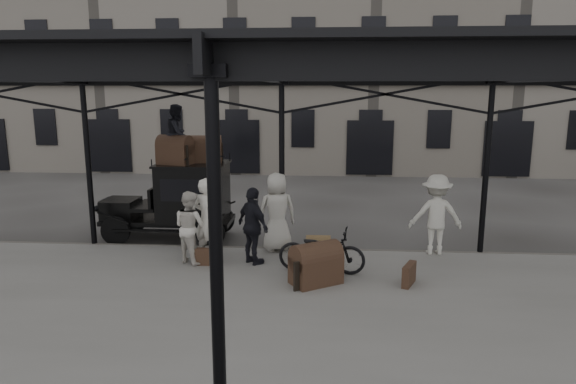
% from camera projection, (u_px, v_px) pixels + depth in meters
% --- Properties ---
extents(ground, '(120.00, 120.00, 0.00)m').
position_uv_depth(ground, '(274.00, 282.00, 11.33)').
color(ground, '#383533').
rests_on(ground, ground).
extents(platform, '(28.00, 8.00, 0.15)m').
position_uv_depth(platform, '(264.00, 318.00, 9.36)').
color(platform, slate).
rests_on(platform, ground).
extents(canopy, '(22.50, 9.00, 4.74)m').
position_uv_depth(canopy, '(263.00, 64.00, 8.73)').
color(canopy, black).
rests_on(canopy, ground).
extents(building_frontage, '(64.00, 8.00, 14.00)m').
position_uv_depth(building_frontage, '(307.00, 35.00, 27.53)').
color(building_frontage, slate).
rests_on(building_frontage, ground).
extents(taxi, '(3.65, 1.55, 2.18)m').
position_uv_depth(taxi, '(182.00, 197.00, 14.29)').
color(taxi, black).
rests_on(taxi, ground).
extents(porter_left, '(0.86, 0.73, 1.99)m').
position_uv_depth(porter_left, '(207.00, 219.00, 12.14)').
color(porter_left, silver).
rests_on(porter_left, platform).
extents(porter_midleft, '(1.05, 1.01, 1.71)m').
position_uv_depth(porter_midleft, '(190.00, 227.00, 12.00)').
color(porter_midleft, beige).
rests_on(porter_midleft, platform).
extents(porter_centre, '(1.13, 0.92, 1.99)m').
position_uv_depth(porter_centre, '(277.00, 212.00, 12.87)').
color(porter_centre, beige).
rests_on(porter_centre, platform).
extents(porter_official, '(1.06, 1.08, 1.82)m').
position_uv_depth(porter_official, '(253.00, 226.00, 11.87)').
color(porter_official, black).
rests_on(porter_official, platform).
extents(porter_right, '(1.29, 0.75, 1.99)m').
position_uv_depth(porter_right, '(436.00, 215.00, 12.59)').
color(porter_right, beige).
rests_on(porter_right, platform).
extents(bicycle, '(2.02, 0.94, 1.02)m').
position_uv_depth(bicycle, '(322.00, 250.00, 11.38)').
color(bicycle, black).
rests_on(bicycle, platform).
extents(porter_roof, '(0.66, 0.82, 1.59)m').
position_uv_depth(porter_roof, '(178.00, 134.00, 13.84)').
color(porter_roof, black).
rests_on(porter_roof, taxi).
extents(steamer_trunk_roof_near, '(1.01, 0.77, 0.66)m').
position_uv_depth(steamer_trunk_roof_near, '(175.00, 152.00, 13.79)').
color(steamer_trunk_roof_near, '#3F2C1D').
rests_on(steamer_trunk_roof_near, taxi).
extents(steamer_trunk_roof_far, '(0.91, 0.65, 0.61)m').
position_uv_depth(steamer_trunk_roof_far, '(206.00, 151.00, 14.18)').
color(steamer_trunk_roof_far, '#3F2C1D').
rests_on(steamer_trunk_roof_far, taxi).
extents(steamer_trunk_platform, '(1.19, 1.07, 0.74)m').
position_uv_depth(steamer_trunk_platform, '(316.00, 266.00, 10.76)').
color(steamer_trunk_platform, '#3F2C1D').
rests_on(steamer_trunk_platform, platform).
extents(wicker_hamper, '(0.60, 0.46, 0.50)m').
position_uv_depth(wicker_hamper, '(318.00, 248.00, 12.42)').
color(wicker_hamper, olive).
rests_on(wicker_hamper, platform).
extents(suitcase_upright, '(0.38, 0.61, 0.45)m').
position_uv_depth(suitcase_upright, '(409.00, 274.00, 10.71)').
color(suitcase_upright, '#3F2C1D').
rests_on(suitcase_upright, platform).
extents(suitcase_flat, '(0.60, 0.15, 0.40)m').
position_uv_depth(suitcase_flat, '(206.00, 257.00, 11.91)').
color(suitcase_flat, '#3F2C1D').
rests_on(suitcase_flat, platform).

